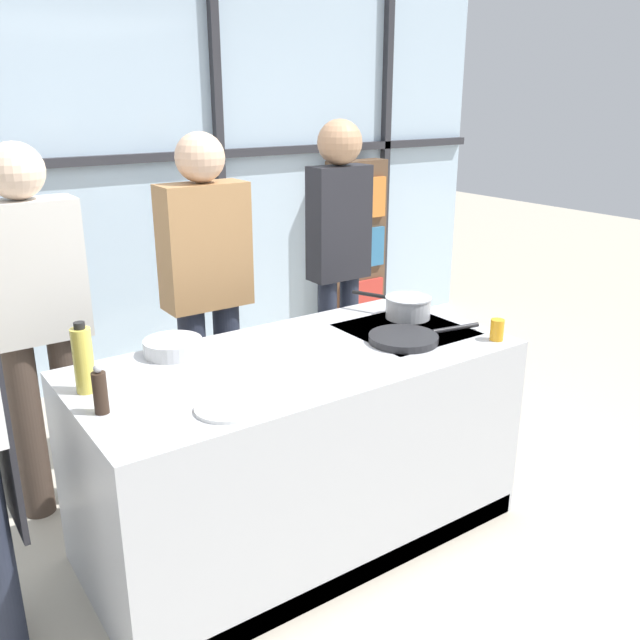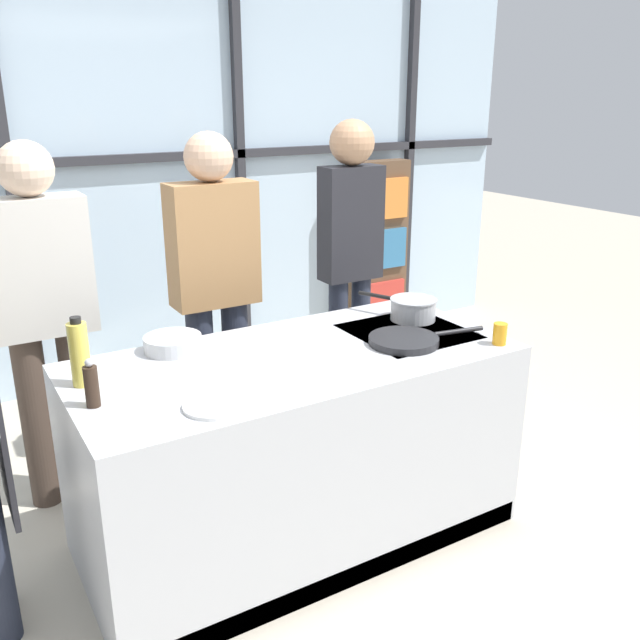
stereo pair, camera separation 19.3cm
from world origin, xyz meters
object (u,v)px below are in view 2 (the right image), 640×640
frying_pan (405,340)px  pepper_grinder (91,385)px  oil_bottle (79,354)px  spectator_center_left (215,280)px  spectator_center_right (351,248)px  saucepan (413,308)px  spectator_far_left (44,307)px  white_plate (216,405)px  mixing_bowl (173,343)px  juice_glass_near (500,334)px

frying_pan → pepper_grinder: (-1.35, 0.07, 0.06)m
frying_pan → oil_bottle: (-1.34, 0.28, 0.11)m
spectator_center_left → pepper_grinder: (-0.86, -0.93, -0.05)m
spectator_center_right → oil_bottle: (-1.70, -0.72, -0.07)m
frying_pan → saucepan: (0.24, 0.25, 0.04)m
spectator_far_left → frying_pan: (1.35, -1.00, -0.10)m
frying_pan → white_plate: (-0.98, -0.16, -0.01)m
spectator_center_left → spectator_center_right: bearing=-180.0°
mixing_bowl → spectator_far_left: bearing=128.1°
frying_pan → juice_glass_near: size_ratio=5.77×
spectator_center_right → white_plate: size_ratio=7.71×
spectator_far_left → white_plate: (0.37, -1.16, -0.11)m
spectator_far_left → saucepan: 1.75m
oil_bottle → pepper_grinder: 0.22m
spectator_far_left → saucepan: (1.59, -0.74, -0.06)m
frying_pan → saucepan: 0.35m
spectator_far_left → oil_bottle: bearing=90.4°
frying_pan → pepper_grinder: bearing=177.1°
juice_glass_near → spectator_far_left: bearing=144.4°
mixing_bowl → juice_glass_near: (1.28, -0.67, 0.01)m
oil_bottle → pepper_grinder: oil_bottle is taller
mixing_bowl → oil_bottle: size_ratio=0.91×
white_plate → pepper_grinder: 0.44m
frying_pan → mixing_bowl: 1.03m
frying_pan → juice_glass_near: (0.36, -0.22, 0.03)m
frying_pan → pepper_grinder: 1.35m
spectator_center_right → white_plate: (-1.34, -1.16, -0.20)m
spectator_center_right → frying_pan: 1.08m
frying_pan → white_plate: 0.99m
white_plate → frying_pan: bearing=9.5°
spectator_far_left → mixing_bowl: 0.70m
saucepan → oil_bottle: size_ratio=1.46×
spectator_center_left → spectator_far_left: bearing=-0.0°
oil_bottle → juice_glass_near: size_ratio=2.82×
oil_bottle → mixing_bowl: bearing=22.4°
saucepan → oil_bottle: oil_bottle is taller
pepper_grinder → frying_pan: bearing=-2.9°
saucepan → spectator_center_left: bearing=134.5°
spectator_center_right → spectator_center_left: bearing=0.0°
mixing_bowl → juice_glass_near: size_ratio=2.58×
spectator_center_left → frying_pan: spectator_center_left is taller
mixing_bowl → oil_bottle: (-0.42, -0.17, 0.09)m
juice_glass_near → spectator_center_right: bearing=89.8°
mixing_bowl → pepper_grinder: pepper_grinder is taller
saucepan → juice_glass_near: bearing=-76.2°
oil_bottle → pepper_grinder: bearing=-92.7°
frying_pan → juice_glass_near: bearing=-31.7°
spectator_center_left → mixing_bowl: size_ratio=7.09×
juice_glass_near → white_plate: bearing=177.6°
saucepan → mixing_bowl: 1.18m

